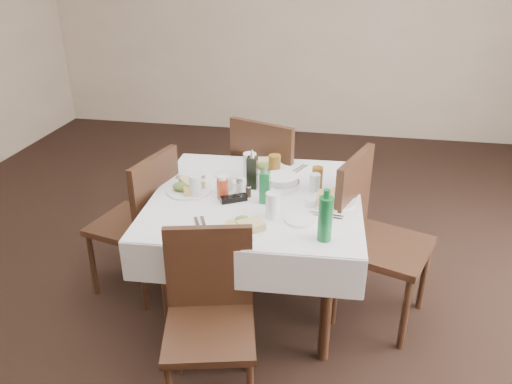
% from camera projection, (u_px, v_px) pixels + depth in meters
% --- Properties ---
extents(ground_plane, '(7.00, 7.00, 0.00)m').
position_uv_depth(ground_plane, '(236.00, 309.00, 3.13)').
color(ground_plane, black).
extents(room_shell, '(6.04, 7.04, 2.80)m').
position_uv_depth(room_shell, '(230.00, 23.00, 2.39)').
color(room_shell, '#B7A38D').
rests_on(room_shell, ground).
extents(dining_table, '(1.24, 1.24, 0.76)m').
position_uv_depth(dining_table, '(256.00, 209.00, 2.89)').
color(dining_table, black).
rests_on(dining_table, ground).
extents(chair_north, '(0.62, 0.62, 1.01)m').
position_uv_depth(chair_north, '(270.00, 177.00, 3.55)').
color(chair_north, black).
rests_on(chair_north, ground).
extents(chair_south, '(0.50, 0.50, 0.88)m').
position_uv_depth(chair_south, '(210.00, 307.00, 2.36)').
color(chair_south, black).
rests_on(chair_south, ground).
extents(chair_east, '(0.61, 0.61, 1.01)m').
position_uv_depth(chair_east, '(370.00, 230.00, 2.87)').
color(chair_east, black).
rests_on(chair_east, ground).
extents(chair_west, '(0.54, 0.54, 0.95)m').
position_uv_depth(chair_west, '(143.00, 216.00, 3.09)').
color(chair_west, black).
rests_on(chair_west, ground).
extents(meal_north, '(0.24, 0.24, 0.05)m').
position_uv_depth(meal_north, '(265.00, 166.00, 3.20)').
color(meal_north, white).
rests_on(meal_north, dining_table).
extents(meal_south, '(0.24, 0.24, 0.05)m').
position_uv_depth(meal_south, '(245.00, 226.00, 2.49)').
color(meal_south, white).
rests_on(meal_south, dining_table).
extents(meal_east, '(0.26, 0.26, 0.06)m').
position_uv_depth(meal_east, '(332.00, 199.00, 2.76)').
color(meal_east, white).
rests_on(meal_east, dining_table).
extents(meal_west, '(0.27, 0.27, 0.06)m').
position_uv_depth(meal_west, '(189.00, 187.00, 2.90)').
color(meal_west, white).
rests_on(meal_west, dining_table).
extents(side_plate_a, '(0.14, 0.14, 0.01)m').
position_uv_depth(side_plate_a, '(225.00, 174.00, 3.11)').
color(side_plate_a, white).
rests_on(side_plate_a, dining_table).
extents(side_plate_b, '(0.17, 0.17, 0.01)m').
position_uv_depth(side_plate_b, '(300.00, 220.00, 2.58)').
color(side_plate_b, white).
rests_on(side_plate_b, dining_table).
extents(water_n, '(0.08, 0.08, 0.15)m').
position_uv_depth(water_n, '(250.00, 165.00, 3.07)').
color(water_n, silver).
rests_on(water_n, dining_table).
extents(water_s, '(0.08, 0.08, 0.14)m').
position_uv_depth(water_s, '(273.00, 206.00, 2.58)').
color(water_s, silver).
rests_on(water_s, dining_table).
extents(water_e, '(0.06, 0.06, 0.11)m').
position_uv_depth(water_e, '(315.00, 183.00, 2.87)').
color(water_e, silver).
rests_on(water_e, dining_table).
extents(water_w, '(0.07, 0.07, 0.13)m').
position_uv_depth(water_w, '(196.00, 186.00, 2.81)').
color(water_w, silver).
rests_on(water_w, dining_table).
extents(iced_tea_a, '(0.07, 0.07, 0.16)m').
position_uv_depth(iced_tea_a, '(274.00, 167.00, 3.03)').
color(iced_tea_a, brown).
rests_on(iced_tea_a, dining_table).
extents(iced_tea_b, '(0.06, 0.06, 0.13)m').
position_uv_depth(iced_tea_b, '(317.00, 178.00, 2.92)').
color(iced_tea_b, brown).
rests_on(iced_tea_b, dining_table).
extents(bread_basket, '(0.22, 0.22, 0.07)m').
position_uv_depth(bread_basket, '(281.00, 182.00, 2.94)').
color(bread_basket, silver).
rests_on(bread_basket, dining_table).
extents(oil_cruet_dark, '(0.06, 0.06, 0.24)m').
position_uv_depth(oil_cruet_dark, '(252.00, 171.00, 2.90)').
color(oil_cruet_dark, black).
rests_on(oil_cruet_dark, dining_table).
extents(oil_cruet_green, '(0.06, 0.06, 0.23)m').
position_uv_depth(oil_cruet_green, '(265.00, 186.00, 2.73)').
color(oil_cruet_green, '#176F36').
rests_on(oil_cruet_green, dining_table).
extents(ketchup_bottle, '(0.06, 0.06, 0.14)m').
position_uv_depth(ketchup_bottle, '(222.00, 188.00, 2.80)').
color(ketchup_bottle, '#B43719').
rests_on(ketchup_bottle, dining_table).
extents(salt_shaker, '(0.04, 0.04, 0.08)m').
position_uv_depth(salt_shaker, '(239.00, 187.00, 2.86)').
color(salt_shaker, white).
rests_on(salt_shaker, dining_table).
extents(pepper_shaker, '(0.03, 0.03, 0.07)m').
position_uv_depth(pepper_shaker, '(248.00, 191.00, 2.82)').
color(pepper_shaker, '#392F20').
rests_on(pepper_shaker, dining_table).
extents(coffee_mug, '(0.15, 0.14, 0.10)m').
position_uv_depth(coffee_mug, '(226.00, 183.00, 2.89)').
color(coffee_mug, white).
rests_on(coffee_mug, dining_table).
extents(sunglasses, '(0.15, 0.12, 0.03)m').
position_uv_depth(sunglasses, '(234.00, 199.00, 2.78)').
color(sunglasses, black).
rests_on(sunglasses, dining_table).
extents(green_bottle, '(0.07, 0.07, 0.27)m').
position_uv_depth(green_bottle, '(325.00, 218.00, 2.37)').
color(green_bottle, '#176F36').
rests_on(green_bottle, dining_table).
extents(sugar_caddy, '(0.09, 0.07, 0.04)m').
position_uv_depth(sugar_caddy, '(313.00, 202.00, 2.73)').
color(sugar_caddy, white).
rests_on(sugar_caddy, dining_table).
extents(cutlery_n, '(0.10, 0.16, 0.01)m').
position_uv_depth(cutlery_n, '(300.00, 169.00, 3.20)').
color(cutlery_n, silver).
rests_on(cutlery_n, dining_table).
extents(cutlery_s, '(0.13, 0.21, 0.01)m').
position_uv_depth(cutlery_s, '(201.00, 227.00, 2.52)').
color(cutlery_s, silver).
rests_on(cutlery_s, dining_table).
extents(cutlery_e, '(0.19, 0.07, 0.01)m').
position_uv_depth(cutlery_e, '(326.00, 216.00, 2.62)').
color(cutlery_e, silver).
rests_on(cutlery_e, dining_table).
extents(cutlery_w, '(0.19, 0.08, 0.01)m').
position_uv_depth(cutlery_w, '(191.00, 178.00, 3.07)').
color(cutlery_w, silver).
rests_on(cutlery_w, dining_table).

